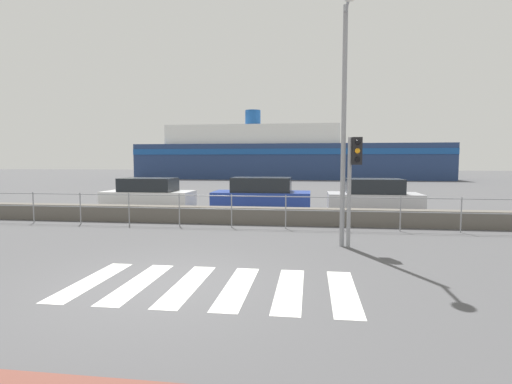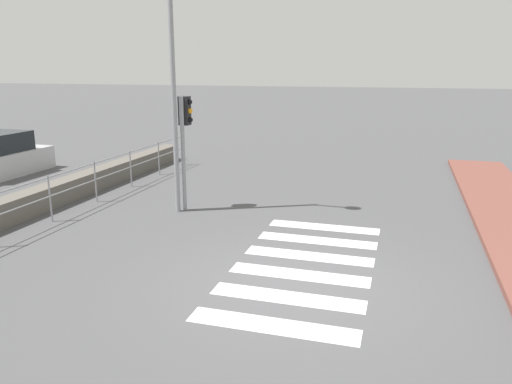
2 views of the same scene
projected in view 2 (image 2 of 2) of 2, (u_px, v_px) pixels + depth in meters
ground_plane at (294, 285)px, 8.13m from camera, size 160.00×160.00×0.00m
crosswalk at (304, 265)px, 8.93m from camera, size 4.95×2.40×0.01m
traffic_light_far at (184, 127)px, 11.95m from camera, size 0.34×0.32×2.76m
streetlamp at (182, 54)px, 11.26m from camera, size 0.32×1.31×5.98m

